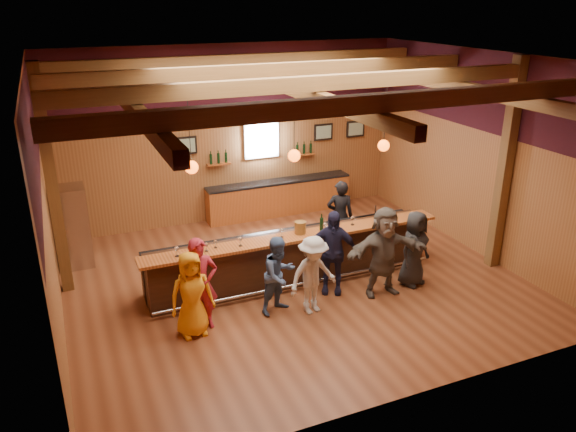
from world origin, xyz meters
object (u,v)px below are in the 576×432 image
(bartender, at_px, (340,216))
(bottle_a, at_px, (321,224))
(customer_denim, at_px, (279,275))
(customer_redvest, at_px, (200,284))
(customer_navy, at_px, (332,252))
(customer_brown, at_px, (384,252))
(bar_counter, at_px, (292,255))
(customer_dark, at_px, (414,248))
(customer_orange, at_px, (192,294))
(stainless_fridge, at_px, (72,227))
(customer_white, at_px, (313,275))
(ice_bucket, at_px, (300,227))
(back_bar_cabinet, at_px, (279,197))

(bartender, distance_m, bottle_a, 1.61)
(customer_denim, bearing_deg, customer_redvest, 159.55)
(bartender, bearing_deg, customer_navy, 77.24)
(customer_redvest, bearing_deg, customer_navy, 7.01)
(customer_brown, bearing_deg, customer_redvest, -178.26)
(bar_counter, relative_size, customer_dark, 3.98)
(customer_orange, height_order, customer_redvest, customer_redvest)
(customer_dark, bearing_deg, customer_redvest, 159.11)
(bartender, relative_size, bottle_a, 4.80)
(stainless_fridge, distance_m, customer_denim, 4.92)
(customer_denim, bearing_deg, customer_brown, -24.97)
(stainless_fridge, xyz_separation_m, customer_brown, (5.51, -3.76, 0.01))
(stainless_fridge, relative_size, customer_dark, 1.14)
(customer_denim, relative_size, customer_white, 0.98)
(stainless_fridge, xyz_separation_m, ice_bucket, (4.19, -2.71, 0.33))
(back_bar_cabinet, bearing_deg, bar_counter, -108.34)
(bar_counter, height_order, stainless_fridge, stainless_fridge)
(stainless_fridge, xyz_separation_m, customer_dark, (6.30, -3.65, -0.11))
(customer_navy, distance_m, bartender, 2.04)
(bar_counter, relative_size, customer_denim, 4.20)
(customer_navy, bearing_deg, customer_brown, 1.64)
(customer_brown, xyz_separation_m, ice_bucket, (-1.32, 1.06, 0.32))
(customer_redvest, height_order, bartender, customer_redvest)
(customer_dark, bearing_deg, customer_navy, 148.42)
(back_bar_cabinet, relative_size, customer_orange, 2.56)
(stainless_fridge, distance_m, customer_dark, 7.29)
(ice_bucket, bearing_deg, bottle_a, -2.34)
(customer_redvest, xyz_separation_m, ice_bucket, (2.29, 0.85, 0.38))
(bottle_a, bearing_deg, bartender, 47.70)
(back_bar_cabinet, relative_size, bartender, 2.37)
(bartender, bearing_deg, customer_dark, 125.57)
(customer_denim, xyz_separation_m, customer_dark, (2.92, -0.08, 0.04))
(stainless_fridge, height_order, ice_bucket, stainless_fridge)
(customer_orange, distance_m, customer_navy, 2.94)
(customer_redvest, xyz_separation_m, customer_dark, (4.40, -0.09, -0.06))
(customer_redvest, distance_m, customer_navy, 2.73)
(bar_counter, bearing_deg, bartender, 28.95)
(back_bar_cabinet, height_order, bartender, bartender)
(back_bar_cabinet, height_order, customer_redvest, customer_redvest)
(customer_denim, distance_m, customer_navy, 1.27)
(customer_navy, height_order, bottle_a, customer_navy)
(customer_orange, distance_m, customer_dark, 4.60)
(customer_brown, bearing_deg, stainless_fridge, 150.63)
(customer_white, xyz_separation_m, customer_navy, (0.68, 0.56, 0.10))
(customer_dark, bearing_deg, bartender, 86.26)
(bar_counter, xyz_separation_m, customer_denim, (-0.74, -1.12, 0.23))
(customer_white, distance_m, customer_navy, 0.88)
(back_bar_cabinet, relative_size, customer_redvest, 2.34)
(customer_denim, xyz_separation_m, customer_navy, (1.23, 0.28, 0.12))
(back_bar_cabinet, bearing_deg, customer_brown, -87.55)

